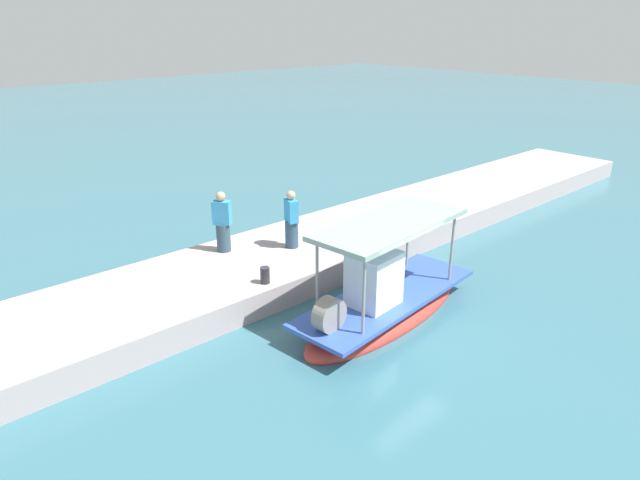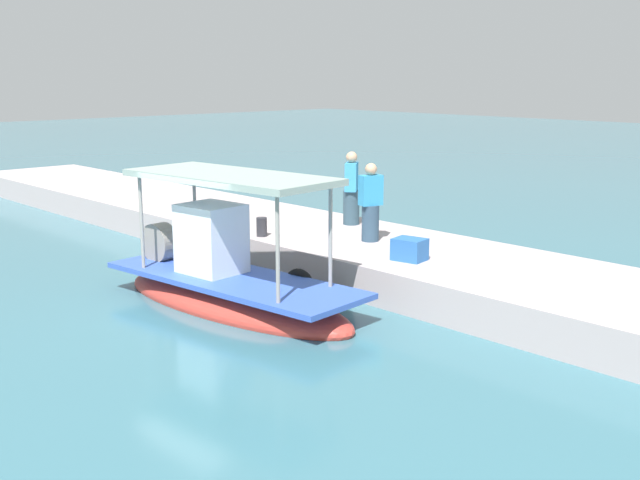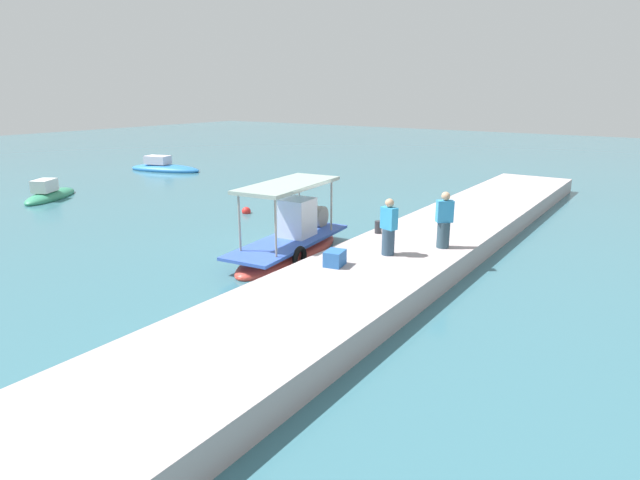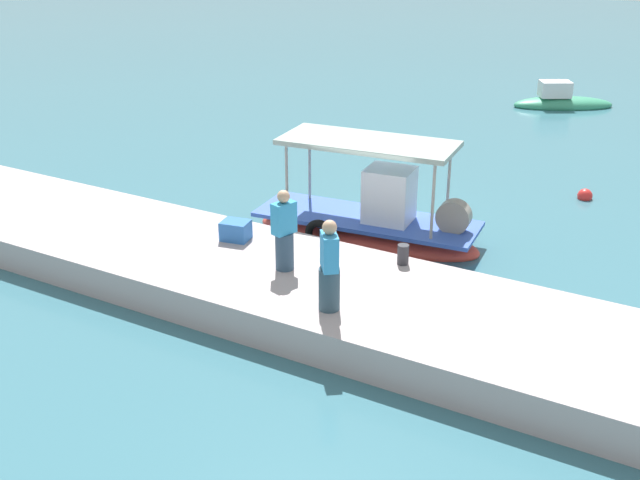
% 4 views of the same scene
% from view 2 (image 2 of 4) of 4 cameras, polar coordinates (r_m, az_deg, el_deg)
% --- Properties ---
extents(ground_plane, '(120.00, 120.00, 0.00)m').
position_cam_2_polar(ground_plane, '(14.87, -7.64, -4.85)').
color(ground_plane, '#376A78').
extents(dock_quay, '(36.00, 3.76, 0.72)m').
position_cam_2_polar(dock_quay, '(17.34, 3.28, -1.08)').
color(dock_quay, '#B1A2A3').
rests_on(dock_quay, ground_plane).
extents(main_fishing_boat, '(5.85, 2.36, 2.87)m').
position_cam_2_polar(main_fishing_boat, '(14.79, -6.64, -3.15)').
color(main_fishing_boat, '#BF3B30').
rests_on(main_fishing_boat, ground_plane).
extents(fisherman_near_bollard, '(0.55, 0.56, 1.76)m').
position_cam_2_polar(fisherman_near_bollard, '(18.80, 2.31, 3.56)').
color(fisherman_near_bollard, '#2F4856').
rests_on(fisherman_near_bollard, dock_quay).
extents(fisherman_by_crate, '(0.47, 0.54, 1.70)m').
position_cam_2_polar(fisherman_by_crate, '(16.92, 3.72, 2.50)').
color(fisherman_by_crate, '#2D465C').
rests_on(fisherman_by_crate, dock_quay).
extents(mooring_bollard, '(0.24, 0.24, 0.43)m').
position_cam_2_polar(mooring_bollard, '(17.53, -4.29, 0.96)').
color(mooring_bollard, '#2D2D33').
rests_on(mooring_bollard, dock_quay).
extents(cargo_crate, '(0.69, 0.59, 0.43)m').
position_cam_2_polar(cargo_crate, '(15.33, 6.57, -0.69)').
color(cargo_crate, '#2A62AD').
rests_on(cargo_crate, dock_quay).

